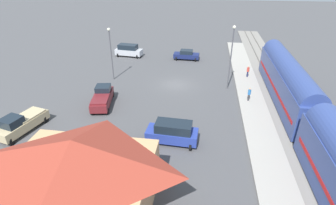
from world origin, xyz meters
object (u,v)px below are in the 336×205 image
Objects in this scene: suv_blue at (172,132)px; station_building at (78,174)px; suv_silver at (129,50)px; pedestrian_waiting_far at (248,71)px; pedestrian_on_platform at (249,93)px; pickup_tan at (21,123)px; passenger_train at (315,123)px; light_pole_near_platform at (232,51)px; sedan_navy at (186,55)px; light_pole_lot_center at (111,48)px; pickup_maroon at (102,97)px.

station_building is at bearing 57.92° from suv_blue.
pedestrian_waiting_far is at bearing 159.16° from suv_silver.
pickup_tan is at bearing 22.65° from pedestrian_on_platform.
suv_blue reaches higher than pickup_tan.
light_pole_near_platform is (6.80, -12.47, 2.47)m from passenger_train.
passenger_train is 23.46× the size of pedestrian_waiting_far.
sedan_navy is 0.53× the size of light_pole_near_platform.
station_building is at bearing 142.12° from pickup_tan.
suv_silver is at bearing -79.46° from station_building.
pedestrian_waiting_far is at bearing -171.11° from light_pole_lot_center.
light_pole_lot_center is (19.79, 3.10, 3.51)m from pedestrian_waiting_far.
station_building is at bearing 103.63° from light_pole_lot_center.
passenger_train is 27.07m from light_pole_lot_center.
light_pole_lot_center is at bearing 8.89° from pedestrian_waiting_far.
light_pole_lot_center reaches higher than suv_blue.
light_pole_near_platform is at bearing 51.87° from pedestrian_waiting_far.
pickup_maroon is 20.46m from sedan_navy.
pedestrian_on_platform is at bearing 165.94° from light_pole_lot_center.
station_building reaches higher than suv_blue.
suv_silver is (10.75, -0.33, 0.27)m from sedan_navy.
light_pole_near_platform reaches higher than pedestrian_on_platform.
station_building reaches higher than pickup_tan.
passenger_train reaches higher than suv_blue.
light_pole_lot_center reaches higher than suv_silver.
pedestrian_waiting_far is 21.99m from suv_silver.
light_pole_near_platform is at bearing -61.40° from passenger_train.
suv_silver is (19.78, -15.68, -0.13)m from pedestrian_on_platform.
pedestrian_on_platform reaches higher than sedan_navy.
light_pole_near_platform reaches higher than passenger_train.
pickup_maroon and pickup_tan have the same top height.
suv_silver is 11.54m from light_pole_lot_center.
pickup_tan is at bearing 32.82° from light_pole_near_platform.
suv_blue is (-5.28, -8.42, -1.87)m from station_building.
suv_blue is at bearing 4.00° from passenger_train.
pickup_maroon is at bearing 10.20° from pedestrian_on_platform.
pedestrian_on_platform is 17.96m from pickup_maroon.
station_building is 10.11m from suv_blue.
light_pole_lot_center reaches higher than sedan_navy.
suv_blue is at bearing -122.08° from station_building.
pedestrian_waiting_far is 0.34× the size of suv_blue.
sedan_navy is 10.76m from suv_silver.
light_pole_lot_center reaches higher than pedestrian_waiting_far.
pedestrian_waiting_far is at bearing -149.10° from pickup_maroon.
pedestrian_waiting_far is 21.50m from pickup_maroon.
station_building is 23.36m from light_pole_lot_center.
light_pole_lot_center is at bearing 46.67° from sedan_navy.
light_pole_near_platform reaches higher than pickup_maroon.
pedestrian_on_platform is 0.34× the size of suv_silver.
suv_blue is at bearing 91.77° from sedan_navy.
light_pole_lot_center is (16.69, -0.86, -0.54)m from light_pole_near_platform.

